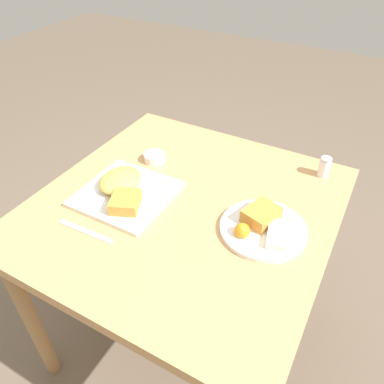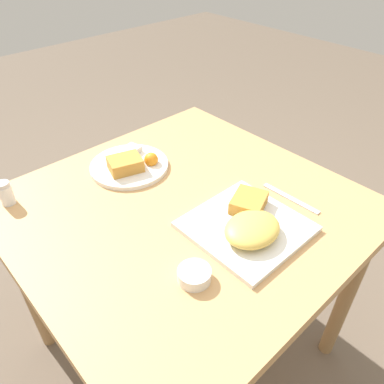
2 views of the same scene
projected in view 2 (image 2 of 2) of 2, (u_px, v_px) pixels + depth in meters
name	position (u px, v px, depth m)	size (l,w,h in m)	color
ground_plane	(186.00, 344.00, 1.47)	(8.00, 8.00, 0.00)	brown
dining_table	(184.00, 228.00, 1.09)	(0.90, 0.88, 0.71)	tan
plate_square_near	(249.00, 224.00, 0.94)	(0.27, 0.27, 0.06)	white
plate_oval_far	(130.00, 164.00, 1.17)	(0.24, 0.24, 0.05)	white
sauce_ramekin	(194.00, 275.00, 0.82)	(0.08, 0.08, 0.03)	white
salt_shaker	(6.00, 194.00, 1.02)	(0.04, 0.04, 0.07)	white
butter_knife	(290.00, 198.00, 1.06)	(0.02, 0.18, 0.00)	silver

